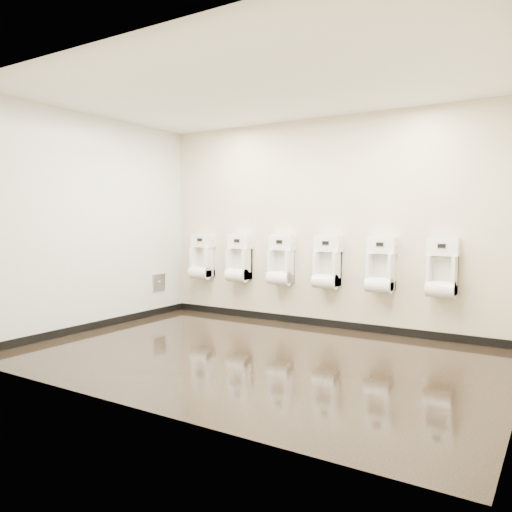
{
  "coord_description": "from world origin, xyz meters",
  "views": [
    {
      "loc": [
        2.77,
        -4.42,
        1.43
      ],
      "look_at": [
        -0.33,
        0.55,
        1.02
      ],
      "focal_mm": 35.0,
      "sensor_mm": 36.0,
      "label": 1
    }
  ],
  "objects_px": {
    "urinal_2": "(281,264)",
    "urinal_4": "(381,269)",
    "access_panel": "(159,282)",
    "urinal_5": "(442,272)",
    "urinal_0": "(202,260)",
    "urinal_1": "(239,262)",
    "urinal_3": "(327,266)"
  },
  "relations": [
    {
      "from": "urinal_0",
      "to": "urinal_1",
      "type": "distance_m",
      "value": 0.69
    },
    {
      "from": "access_panel",
      "to": "urinal_2",
      "type": "height_order",
      "value": "urinal_2"
    },
    {
      "from": "urinal_0",
      "to": "urinal_2",
      "type": "relative_size",
      "value": 1.0
    },
    {
      "from": "access_panel",
      "to": "urinal_3",
      "type": "xyz_separation_m",
      "value": [
        2.58,
        0.43,
        0.33
      ]
    },
    {
      "from": "urinal_1",
      "to": "urinal_3",
      "type": "distance_m",
      "value": 1.4
    },
    {
      "from": "urinal_1",
      "to": "urinal_5",
      "type": "xyz_separation_m",
      "value": [
        2.85,
        0.0,
        0.0
      ]
    },
    {
      "from": "access_panel",
      "to": "urinal_5",
      "type": "distance_m",
      "value": 4.07
    },
    {
      "from": "urinal_5",
      "to": "access_panel",
      "type": "bearing_deg",
      "value": -173.92
    },
    {
      "from": "urinal_0",
      "to": "urinal_5",
      "type": "distance_m",
      "value": 3.54
    },
    {
      "from": "urinal_5",
      "to": "urinal_0",
      "type": "bearing_deg",
      "value": 180.0
    },
    {
      "from": "urinal_2",
      "to": "urinal_4",
      "type": "height_order",
      "value": "same"
    },
    {
      "from": "urinal_1",
      "to": "urinal_2",
      "type": "bearing_deg",
      "value": 0.0
    },
    {
      "from": "urinal_3",
      "to": "urinal_5",
      "type": "bearing_deg",
      "value": 0.0
    },
    {
      "from": "urinal_1",
      "to": "urinal_2",
      "type": "height_order",
      "value": "same"
    },
    {
      "from": "urinal_0",
      "to": "urinal_3",
      "type": "bearing_deg",
      "value": 0.0
    },
    {
      "from": "urinal_4",
      "to": "urinal_5",
      "type": "xyz_separation_m",
      "value": [
        0.73,
        0.0,
        0.0
      ]
    },
    {
      "from": "urinal_0",
      "to": "urinal_1",
      "type": "relative_size",
      "value": 1.0
    },
    {
      "from": "urinal_2",
      "to": "urinal_5",
      "type": "distance_m",
      "value": 2.15
    },
    {
      "from": "urinal_5",
      "to": "urinal_4",
      "type": "bearing_deg",
      "value": 180.0
    },
    {
      "from": "urinal_0",
      "to": "urinal_4",
      "type": "height_order",
      "value": "same"
    },
    {
      "from": "urinal_0",
      "to": "urinal_2",
      "type": "bearing_deg",
      "value": 0.0
    },
    {
      "from": "urinal_1",
      "to": "urinal_5",
      "type": "distance_m",
      "value": 2.85
    },
    {
      "from": "urinal_4",
      "to": "urinal_5",
      "type": "relative_size",
      "value": 1.0
    },
    {
      "from": "access_panel",
      "to": "urinal_3",
      "type": "distance_m",
      "value": 2.64
    },
    {
      "from": "access_panel",
      "to": "urinal_0",
      "type": "height_order",
      "value": "urinal_0"
    },
    {
      "from": "urinal_4",
      "to": "urinal_1",
      "type": "bearing_deg",
      "value": 180.0
    },
    {
      "from": "access_panel",
      "to": "urinal_1",
      "type": "height_order",
      "value": "urinal_1"
    },
    {
      "from": "access_panel",
      "to": "urinal_2",
      "type": "xyz_separation_m",
      "value": [
        1.89,
        0.43,
        0.33
      ]
    },
    {
      "from": "urinal_3",
      "to": "urinal_4",
      "type": "distance_m",
      "value": 0.72
    },
    {
      "from": "urinal_2",
      "to": "urinal_3",
      "type": "bearing_deg",
      "value": 0.0
    },
    {
      "from": "urinal_1",
      "to": "urinal_4",
      "type": "distance_m",
      "value": 2.12
    },
    {
      "from": "urinal_1",
      "to": "urinal_2",
      "type": "distance_m",
      "value": 0.71
    }
  ]
}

